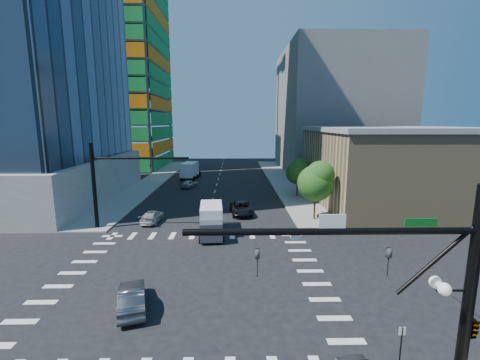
{
  "coord_description": "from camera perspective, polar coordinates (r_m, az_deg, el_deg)",
  "views": [
    {
      "loc": [
        3.22,
        -21.74,
        11.15
      ],
      "look_at": [
        3.76,
        8.0,
        5.84
      ],
      "focal_mm": 24.0,
      "sensor_mm": 36.0,
      "label": 1
    }
  ],
  "objects": [
    {
      "name": "car_nb_far",
      "position": [
        39.78,
        0.22,
        -5.04
      ],
      "size": [
        2.94,
        5.56,
        1.49
      ],
      "primitive_type": "imported",
      "rotation": [
        0.0,
        0.0,
        0.09
      ],
      "color": "black",
      "rests_on": "ground"
    },
    {
      "name": "sidewalk_ne",
      "position": [
        63.41,
        7.39,
        -0.02
      ],
      "size": [
        5.0,
        60.0,
        0.15
      ],
      "primitive_type": "cube",
      "color": "gray",
      "rests_on": "ground"
    },
    {
      "name": "no_parking_sign",
      "position": [
        17.71,
        26.72,
        -24.53
      ],
      "size": [
        0.3,
        0.06,
        2.2
      ],
      "color": "black",
      "rests_on": "ground"
    },
    {
      "name": "box_truck_far",
      "position": [
        65.91,
        -8.72,
        1.56
      ],
      "size": [
        3.52,
        6.67,
        3.34
      ],
      "rotation": [
        0.0,
        0.0,
        3.01
      ],
      "color": "black",
      "rests_on": "ground"
    },
    {
      "name": "road_markings",
      "position": [
        24.64,
        -8.82,
        -16.89
      ],
      "size": [
        20.0,
        20.0,
        0.01
      ],
      "primitive_type": "cube",
      "color": "silver",
      "rests_on": "ground"
    },
    {
      "name": "signal_mast_se",
      "position": [
        14.04,
        32.49,
        -17.51
      ],
      "size": [
        10.51,
        2.48,
        9.0
      ],
      "color": "black",
      "rests_on": "sidewalk_se"
    },
    {
      "name": "car_sb_mid",
      "position": [
        56.68,
        -8.98,
        -0.65
      ],
      "size": [
        2.84,
        4.31,
        1.36
      ],
      "primitive_type": "imported",
      "rotation": [
        0.0,
        0.0,
        2.8
      ],
      "color": "#A3A4AB",
      "rests_on": "ground"
    },
    {
      "name": "tree_north",
      "position": [
        49.15,
        10.37,
        1.58
      ],
      "size": [
        3.54,
        3.52,
        5.78
      ],
      "color": "#382316",
      "rests_on": "sidewalk_ne"
    },
    {
      "name": "car_sb_near",
      "position": [
        38.09,
        -15.3,
        -6.26
      ],
      "size": [
        2.23,
        4.6,
        1.29
      ],
      "primitive_type": "imported",
      "rotation": [
        0.0,
        0.0,
        3.04
      ],
      "color": "silver",
      "rests_on": "ground"
    },
    {
      "name": "commercial_building",
      "position": [
        49.21,
        25.26,
        2.34
      ],
      "size": [
        20.5,
        22.5,
        10.6
      ],
      "color": "tan",
      "rests_on": "ground"
    },
    {
      "name": "ground",
      "position": [
        24.65,
        -8.82,
        -16.9
      ],
      "size": [
        160.0,
        160.0,
        0.0
      ],
      "primitive_type": "plane",
      "color": "black",
      "rests_on": "ground"
    },
    {
      "name": "bg_building_ne",
      "position": [
        80.39,
        16.52,
        11.74
      ],
      "size": [
        24.0,
        30.0,
        28.0
      ],
      "primitive_type": "cube",
      "color": "slate",
      "rests_on": "ground"
    },
    {
      "name": "box_truck_near",
      "position": [
        32.5,
        -5.12,
        -7.58
      ],
      "size": [
        2.74,
        5.7,
        2.91
      ],
      "rotation": [
        0.0,
        0.0,
        0.07
      ],
      "color": "black",
      "rests_on": "ground"
    },
    {
      "name": "signal_mast_nw",
      "position": [
        36.22,
        -22.43,
        0.37
      ],
      "size": [
        10.2,
        0.4,
        9.0
      ],
      "color": "black",
      "rests_on": "sidewalk_nw"
    },
    {
      "name": "tree_south",
      "position": [
        37.43,
        13.53,
        -0.11
      ],
      "size": [
        4.16,
        4.16,
        6.82
      ],
      "color": "#382316",
      "rests_on": "sidewalk_ne"
    },
    {
      "name": "sidewalk_nw",
      "position": [
        64.67,
        -15.09,
        -0.09
      ],
      "size": [
        5.0,
        60.0,
        0.15
      ],
      "primitive_type": "cube",
      "color": "gray",
      "rests_on": "ground"
    },
    {
      "name": "construction_building",
      "position": [
        90.12,
        -22.03,
        18.0
      ],
      "size": [
        25.16,
        34.5,
        70.6
      ],
      "color": "gray",
      "rests_on": "ground"
    },
    {
      "name": "car_sb_cross",
      "position": [
        21.7,
        -18.67,
        -19.18
      ],
      "size": [
        2.71,
        4.62,
        1.44
      ],
      "primitive_type": "imported",
      "rotation": [
        0.0,
        0.0,
        3.43
      ],
      "color": "#49494E",
      "rests_on": "ground"
    }
  ]
}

